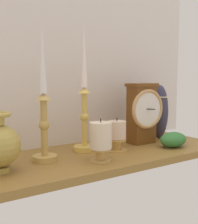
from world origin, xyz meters
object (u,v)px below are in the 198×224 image
object	(u,v)px
candlestick_tall_center	(85,106)
tall_ceramic_vase	(159,111)
pillar_candle_near_clock	(117,134)
mantel_clock	(143,112)
candlestick_tall_left	(44,113)
pillar_candle_front	(101,139)

from	to	relation	value
candlestick_tall_center	tall_ceramic_vase	size ratio (longest dim) A/B	1.95
pillar_candle_near_clock	tall_ceramic_vase	xyz separation A→B (cm)	(27.49, 7.03, 5.53)
candlestick_tall_center	tall_ceramic_vase	bearing A→B (deg)	2.15
mantel_clock	candlestick_tall_left	world-z (taller)	candlestick_tall_left
pillar_candle_front	pillar_candle_near_clock	world-z (taller)	pillar_candle_front
candlestick_tall_left	tall_ceramic_vase	xyz separation A→B (cm)	(54.25, 5.55, -3.87)
candlestick_tall_left	pillar_candle_near_clock	bearing A→B (deg)	-3.17
candlestick_tall_center	pillar_candle_front	bearing A→B (deg)	-101.10
pillar_candle_front	pillar_candle_near_clock	xyz separation A→B (cm)	(12.36, 8.01, -1.18)
candlestick_tall_center	pillar_candle_front	distance (cm)	16.44
candlestick_tall_center	pillar_candle_near_clock	size ratio (longest dim) A/B	3.74
pillar_candle_near_clock	pillar_candle_front	bearing A→B (deg)	-147.07
mantel_clock	pillar_candle_near_clock	xyz separation A→B (cm)	(-15.11, -3.55, -6.39)
tall_ceramic_vase	pillar_candle_near_clock	bearing A→B (deg)	-165.66
candlestick_tall_left	candlestick_tall_center	distance (cm)	17.58
candlestick_tall_center	mantel_clock	bearing A→B (deg)	-4.81
mantel_clock	tall_ceramic_vase	bearing A→B (deg)	15.72
pillar_candle_near_clock	tall_ceramic_vase	distance (cm)	28.91
mantel_clock	candlestick_tall_left	size ratio (longest dim) A/B	0.56
candlestick_tall_center	pillar_candle_near_clock	xyz separation A→B (cm)	(9.69, -5.63, -9.96)
candlestick_tall_center	candlestick_tall_left	bearing A→B (deg)	-166.34
candlestick_tall_center	pillar_candle_front	xyz separation A→B (cm)	(-2.68, -13.64, -8.79)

